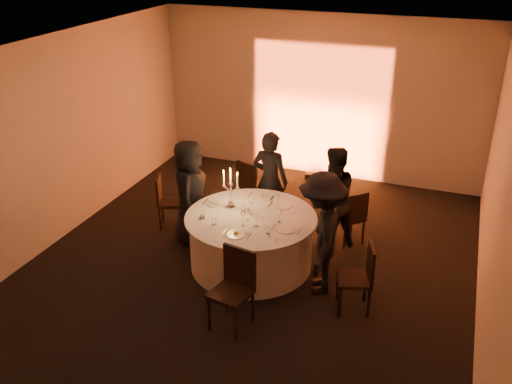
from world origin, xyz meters
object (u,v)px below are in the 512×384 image
(chair_back_left, at_px, (251,184))
(guest_back_right, at_px, (332,198))
(banquet_table, at_px, (251,241))
(chair_left, at_px, (166,199))
(coffee_cup, at_px, (203,216))
(chair_back_right, at_px, (352,215))
(candelabra, at_px, (231,194))
(guest_back_left, at_px, (270,181))
(guest_left, at_px, (190,192))
(chair_right, at_px, (361,274))
(chair_front, at_px, (234,284))
(guest_right, at_px, (321,234))

(chair_back_left, distance_m, guest_back_right, 1.64)
(banquet_table, distance_m, chair_left, 1.77)
(coffee_cup, bearing_deg, banquet_table, 24.19)
(chair_back_right, bearing_deg, candelabra, -13.80)
(chair_back_left, height_order, guest_back_left, guest_back_left)
(guest_left, distance_m, guest_back_left, 1.25)
(chair_right, height_order, guest_back_left, guest_back_left)
(guest_back_right, xyz_separation_m, coffee_cup, (-1.49, -1.18, 0.02))
(candelabra, bearing_deg, chair_front, -65.80)
(banquet_table, distance_m, candelabra, 0.71)
(guest_back_left, height_order, guest_right, guest_right)
(chair_left, xyz_separation_m, chair_back_left, (1.07, 0.92, 0.04))
(chair_right, relative_size, coffee_cup, 8.32)
(chair_left, xyz_separation_m, chair_right, (3.27, -1.09, 0.04))
(guest_right, bearing_deg, guest_back_left, -151.34)
(chair_left, xyz_separation_m, guest_left, (0.57, -0.26, 0.32))
(chair_right, distance_m, guest_left, 2.84)
(guest_right, bearing_deg, guest_left, -116.69)
(guest_back_right, xyz_separation_m, candelabra, (-1.26, -0.76, 0.20))
(chair_front, xyz_separation_m, guest_right, (0.75, 1.05, 0.27))
(chair_back_right, distance_m, coffee_cup, 2.25)
(guest_back_left, bearing_deg, coffee_cup, 78.10)
(guest_left, bearing_deg, chair_front, -157.72)
(guest_back_right, height_order, candelabra, guest_back_right)
(chair_left, bearing_deg, guest_back_left, -92.35)
(chair_front, xyz_separation_m, coffee_cup, (-0.88, 1.00, 0.24))
(chair_left, relative_size, chair_back_left, 0.93)
(banquet_table, xyz_separation_m, candelabra, (-0.36, 0.16, 0.60))
(chair_right, bearing_deg, coffee_cup, -113.35)
(chair_back_right, bearing_deg, guest_left, -27.18)
(chair_right, height_order, guest_back_right, guest_back_right)
(guest_back_right, bearing_deg, chair_left, -38.11)
(banquet_table, distance_m, guest_right, 1.15)
(chair_back_left, bearing_deg, banquet_table, 130.55)
(chair_right, height_order, guest_left, guest_left)
(chair_left, xyz_separation_m, chair_back_right, (2.84, 0.47, 0.01))
(banquet_table, xyz_separation_m, guest_left, (-1.09, 0.35, 0.41))
(guest_back_left, relative_size, guest_back_right, 1.02)
(chair_front, bearing_deg, guest_right, 65.73)
(chair_back_left, distance_m, guest_left, 1.31)
(chair_front, relative_size, guest_back_left, 0.62)
(banquet_table, bearing_deg, guest_right, -11.71)
(chair_back_right, xyz_separation_m, guest_left, (-2.27, -0.73, 0.31))
(guest_left, height_order, candelabra, guest_left)
(chair_back_left, height_order, guest_left, guest_left)
(chair_back_left, distance_m, chair_front, 2.93)
(chair_back_right, relative_size, guest_left, 0.54)
(guest_back_right, bearing_deg, coffee_cup, -6.53)
(guest_back_left, relative_size, coffee_cup, 14.47)
(guest_back_left, distance_m, candelabra, 1.04)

